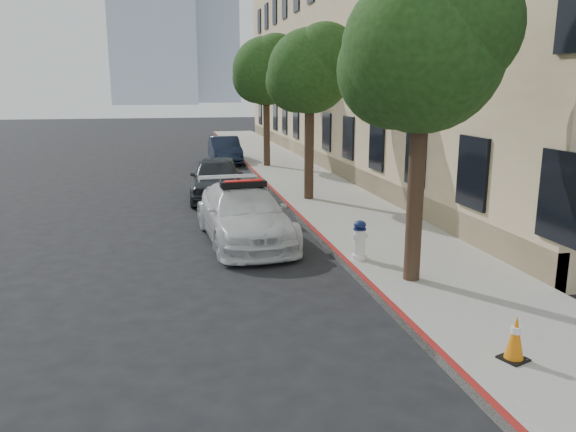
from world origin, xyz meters
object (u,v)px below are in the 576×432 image
(parked_car_mid, at_px, (217,178))
(traffic_cone, at_px, (515,338))
(fire_hydrant, at_px, (359,240))
(parked_car_far, at_px, (225,150))
(police_car, at_px, (244,214))

(parked_car_mid, bearing_deg, traffic_cone, -72.06)
(parked_car_mid, height_order, fire_hydrant, parked_car_mid)
(parked_car_far, bearing_deg, police_car, -94.41)
(traffic_cone, bearing_deg, fire_hydrant, 96.68)
(parked_car_far, bearing_deg, parked_car_mid, -97.84)
(fire_hydrant, bearing_deg, traffic_cone, -93.37)
(police_car, bearing_deg, parked_car_mid, 87.78)
(parked_car_mid, height_order, parked_car_far, parked_car_mid)
(parked_car_mid, relative_size, fire_hydrant, 5.04)
(parked_car_far, distance_m, fire_hydrant, 16.98)
(parked_car_mid, bearing_deg, police_car, -82.75)
(police_car, height_order, fire_hydrant, police_car)
(parked_car_far, xyz_separation_m, traffic_cone, (1.69, -21.60, -0.19))
(police_car, relative_size, parked_car_far, 1.21)
(parked_car_far, bearing_deg, traffic_cone, -86.20)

